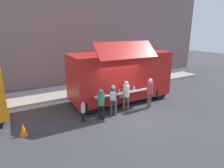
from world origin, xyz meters
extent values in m
plane|color=#38383D|center=(0.00, 0.00, 0.00)|extent=(60.00, 60.00, 0.00)
cube|color=#9E998E|center=(-3.20, 4.84, 0.07)|extent=(28.00, 1.60, 0.15)
cube|color=gray|center=(-2.20, 8.74, 4.68)|extent=(32.00, 2.40, 9.36)
cube|color=red|center=(0.80, 2.24, 1.67)|extent=(6.24, 2.68, 2.75)
cube|color=red|center=(0.13, 0.58, 3.39)|extent=(3.42, 1.05, 0.83)
cube|color=black|center=(0.14, 1.08, 2.00)|extent=(3.22, 0.21, 1.24)
cube|color=#B7B7BC|center=(0.14, 0.87, 1.01)|extent=(3.40, 0.47, 0.05)
cylinder|color=red|center=(-1.08, 0.90, 1.14)|extent=(0.06, 0.06, 0.20)
cylinder|color=orange|center=(-0.57, 0.94, 1.14)|extent=(0.06, 0.06, 0.21)
cylinder|color=orange|center=(-0.09, 0.91, 1.13)|extent=(0.08, 0.08, 0.19)
cylinder|color=green|center=(0.37, 0.86, 1.16)|extent=(0.08, 0.08, 0.25)
cylinder|color=silver|center=(0.86, 0.80, 1.16)|extent=(0.07, 0.07, 0.24)
cylinder|color=red|center=(1.32, 0.85, 1.16)|extent=(0.08, 0.08, 0.24)
cube|color=black|center=(3.82, 2.13, 2.17)|extent=(0.15, 2.10, 1.21)
cylinder|color=black|center=(3.21, 3.24, 0.45)|extent=(0.90, 0.28, 0.90)
cylinder|color=black|center=(3.14, 1.07, 0.45)|extent=(0.90, 0.28, 0.90)
cylinder|color=black|center=(-1.54, 3.40, 0.45)|extent=(0.90, 0.28, 0.90)
cylinder|color=black|center=(-1.62, 1.24, 0.45)|extent=(0.90, 0.28, 0.90)
cube|color=black|center=(-5.62, 3.10, 1.87)|extent=(0.15, 2.00, 0.97)
cone|color=orange|center=(-5.06, 0.73, 0.28)|extent=(0.36, 0.36, 0.55)
cylinder|color=#2E5E36|center=(4.60, 4.54, 0.46)|extent=(0.60, 0.60, 0.92)
cylinder|color=#49493E|center=(0.11, 0.72, 0.42)|extent=(0.13, 0.13, 0.85)
cylinder|color=#49493E|center=(0.31, 0.62, 0.42)|extent=(0.13, 0.13, 0.85)
cylinder|color=beige|center=(0.21, 0.67, 1.17)|extent=(0.35, 0.35, 0.64)
sphere|color=#D7A487|center=(0.21, 0.67, 1.61)|extent=(0.24, 0.24, 0.24)
cube|color=brown|center=(-0.04, 0.79, 0.90)|extent=(0.25, 0.22, 0.25)
cylinder|color=#4B4640|center=(-0.79, 0.57, 0.41)|extent=(0.13, 0.13, 0.83)
cylinder|color=#4B4640|center=(-0.61, 0.44, 0.41)|extent=(0.13, 0.13, 0.83)
cylinder|color=#2C4986|center=(-0.70, 0.50, 1.14)|extent=(0.34, 0.34, 0.63)
sphere|color=#D6A687|center=(-0.70, 0.50, 1.57)|extent=(0.23, 0.23, 0.23)
cube|color=beige|center=(-0.85, 0.29, 1.17)|extent=(0.34, 0.31, 0.40)
cylinder|color=black|center=(-1.53, 0.47, 0.40)|extent=(0.13, 0.13, 0.80)
cylinder|color=black|center=(-1.42, 0.28, 0.40)|extent=(0.13, 0.13, 0.80)
cylinder|color=#328966|center=(-1.47, 0.37, 1.10)|extent=(0.33, 0.33, 0.61)
sphere|color=#A27155|center=(-1.47, 0.37, 1.52)|extent=(0.22, 0.22, 0.22)
cylinder|color=#4A4740|center=(1.52, 0.29, 0.43)|extent=(0.14, 0.14, 0.87)
cylinder|color=#4A4740|center=(1.73, 0.38, 0.43)|extent=(0.14, 0.14, 0.87)
cylinder|color=#AC3642|center=(1.62, 0.33, 1.19)|extent=(0.36, 0.36, 0.65)
sphere|color=beige|center=(1.62, 0.33, 1.64)|extent=(0.24, 0.24, 0.24)
cylinder|color=black|center=(-2.38, 0.66, 0.25)|extent=(0.08, 0.08, 0.51)
cylinder|color=black|center=(-2.32, 0.54, 0.25)|extent=(0.08, 0.08, 0.51)
cylinder|color=beige|center=(-2.35, 0.60, 0.70)|extent=(0.21, 0.21, 0.38)
sphere|color=beige|center=(-2.35, 0.60, 0.96)|extent=(0.14, 0.14, 0.14)
camera|label=1|loc=(-5.45, -7.51, 4.44)|focal=30.61mm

